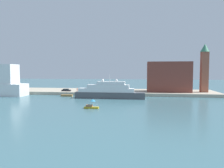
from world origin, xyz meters
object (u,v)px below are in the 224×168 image
large_yacht (109,92)px  mooring_bollard (100,92)px  harbor_building (168,77)px  parked_car (66,90)px  work_barge (67,95)px  bell_tower (204,66)px  person_figure (77,89)px  small_motorboat (91,105)px

large_yacht → mooring_bollard: (-5.94, 10.19, -1.04)m
harbor_building → parked_car: size_ratio=4.52×
large_yacht → work_barge: bearing=168.3°
parked_car → harbor_building: bearing=5.9°
bell_tower → person_figure: 63.87m
large_yacht → harbor_building: 33.43m
small_motorboat → harbor_building: (28.76, 42.83, 7.64)m
work_barge → harbor_building: size_ratio=0.26×
parked_car → mooring_bollard: size_ratio=5.59×
small_motorboat → parked_car: (-22.11, 37.58, 0.84)m
large_yacht → small_motorboat: bearing=-94.2°
small_motorboat → work_barge: 33.69m
harbor_building → parked_car: 51.58m
bell_tower → harbor_building: bearing=179.2°
small_motorboat → bell_tower: size_ratio=0.20×
work_barge → harbor_building: bearing=17.2°
parked_car → person_figure: 5.54m
harbor_building → person_figure: size_ratio=13.11×
work_barge → parked_car: size_ratio=1.16×
work_barge → mooring_bollard: (14.20, 6.00, 1.39)m
harbor_building → work_barge: bearing=-162.8°
small_motorboat → harbor_building: bearing=56.1°
harbor_building → mooring_bollard: (-32.95, -8.60, -6.94)m
small_motorboat → person_figure: 43.69m
parked_car → work_barge: bearing=-68.3°
bell_tower → parked_car: bell_tower is taller
large_yacht → parked_car: large_yacht is taller
parked_car → person_figure: person_figure is taller
parked_car → person_figure: bearing=27.6°
small_motorboat → parked_car: size_ratio=1.00×
parked_car → person_figure: (4.91, 2.56, 0.18)m
bell_tower → parked_car: 68.87m
work_barge → bell_tower: bearing=12.7°
small_motorboat → mooring_bollard: (-4.19, 34.23, 0.70)m
work_barge → bell_tower: (63.89, 14.37, 13.61)m
work_barge → harbor_building: harbor_building is taller
large_yacht → work_barge: size_ratio=5.58×
small_motorboat → harbor_building: harbor_building is taller
work_barge → small_motorboat: bearing=-56.9°
small_motorboat → harbor_building: size_ratio=0.22×
small_motorboat → work_barge: bearing=123.1°
work_barge → person_figure: size_ratio=3.35×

